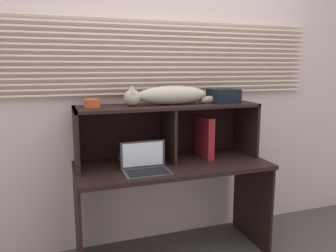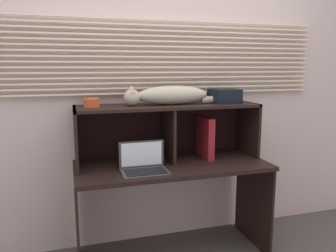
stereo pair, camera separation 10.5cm
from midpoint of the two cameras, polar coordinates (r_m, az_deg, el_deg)
back_panel_with_blinds at (r=2.69m, az=-0.31°, el=6.45°), size 4.40×0.08×2.50m
desk at (r=2.50m, az=1.93°, el=-9.57°), size 1.40×0.61×0.73m
hutch_shelf_unit at (r=2.52m, az=0.97°, el=0.99°), size 1.36×0.37×0.42m
cat at (r=2.47m, az=1.55°, el=5.23°), size 0.88×0.15×0.15m
laptop at (r=2.27m, az=-2.81°, el=-6.78°), size 0.32×0.22×0.20m
binder_upright at (r=2.62m, az=7.48°, el=-1.88°), size 0.05×0.26×0.32m
book_stack at (r=2.48m, az=-4.66°, el=-5.57°), size 0.20×0.21×0.06m
small_basket at (r=2.36m, az=-11.71°, el=3.90°), size 0.11×0.11×0.06m
storage_box at (r=2.64m, az=10.80°, el=5.08°), size 0.21×0.20×0.11m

